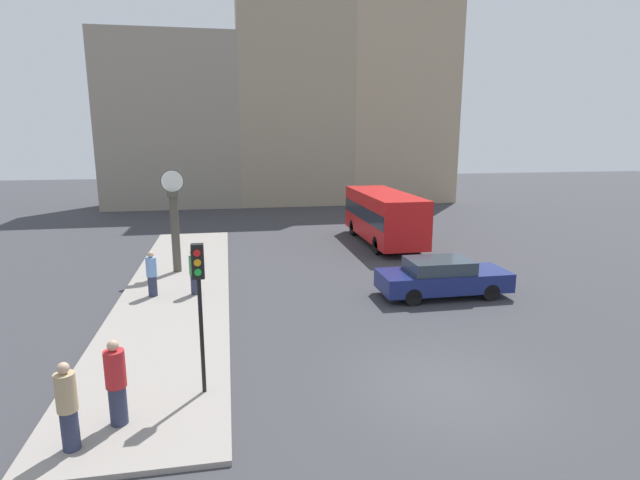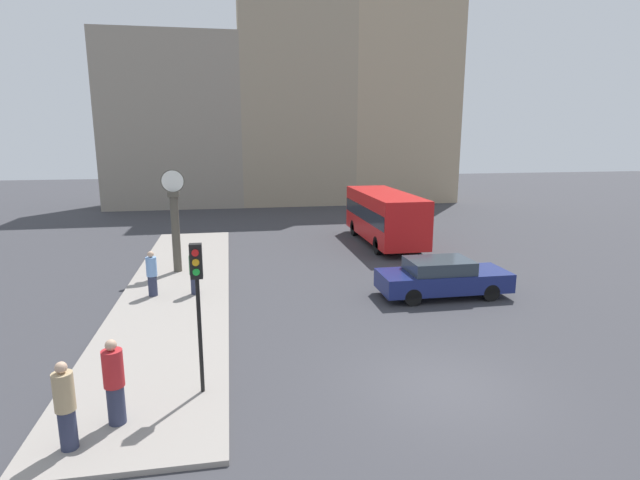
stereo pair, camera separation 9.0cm
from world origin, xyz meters
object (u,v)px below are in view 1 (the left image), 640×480
traffic_light_near (199,287)px  pedestrian_red_top (116,383)px  pedestrian_tan_coat (68,407)px  street_clock (175,223)px  pedestrian_green_hoodie (194,272)px  pedestrian_blue_stripe (152,274)px  bus_distant (384,215)px  sedan_car (442,277)px

traffic_light_near → pedestrian_red_top: 2.46m
traffic_light_near → pedestrian_tan_coat: (-2.32, -1.70, -1.60)m
pedestrian_red_top → pedestrian_tan_coat: bearing=-134.2°
pedestrian_red_top → pedestrian_tan_coat: (-0.69, -0.71, -0.03)m
street_clock → pedestrian_green_hoodie: 3.62m
street_clock → pedestrian_green_hoodie: (0.92, -3.28, -1.23)m
pedestrian_blue_stripe → pedestrian_tan_coat: pedestrian_tan_coat is taller
pedestrian_green_hoodie → pedestrian_tan_coat: 9.11m
traffic_light_near → pedestrian_blue_stripe: size_ratio=2.08×
street_clock → pedestrian_red_top: size_ratio=2.40×
bus_distant → traffic_light_near: size_ratio=2.25×
pedestrian_red_top → bus_distant: bearing=56.4°
bus_distant → pedestrian_tan_coat: size_ratio=4.47×
bus_distant → street_clock: (-10.39, -4.25, 0.63)m
sedan_car → pedestrian_tan_coat: pedestrian_tan_coat is taller
pedestrian_green_hoodie → street_clock: bearing=105.7°
bus_distant → pedestrian_tan_coat: bearing=-124.2°
sedan_car → street_clock: (-9.77, 4.78, 1.49)m
bus_distant → pedestrian_red_top: size_ratio=4.30×
sedan_car → pedestrian_green_hoodie: pedestrian_green_hoodie is taller
traffic_light_near → street_clock: bearing=98.3°
bus_distant → pedestrian_blue_stripe: (-10.95, -7.47, -0.64)m
sedan_car → bus_distant: 9.09m
sedan_car → pedestrian_red_top: size_ratio=2.63×
pedestrian_red_top → pedestrian_tan_coat: pedestrian_red_top is taller
pedestrian_blue_stripe → pedestrian_green_hoodie: size_ratio=0.98×
traffic_light_near → pedestrian_green_hoodie: 7.45m
pedestrian_green_hoodie → traffic_light_near: bearing=-85.2°
bus_distant → street_clock: bearing=-157.8°
street_clock → traffic_light_near: bearing=-81.7°
pedestrian_tan_coat → traffic_light_near: bearing=36.2°
sedan_car → pedestrian_tan_coat: (-10.55, -7.44, 0.26)m
sedan_car → pedestrian_red_top: (-9.86, -6.72, 0.29)m
sedan_car → pedestrian_blue_stripe: (-10.32, 1.56, 0.22)m
sedan_car → pedestrian_green_hoodie: bearing=170.3°
pedestrian_blue_stripe → pedestrian_green_hoodie: (1.48, -0.06, 0.03)m
traffic_light_near → sedan_car: bearing=34.9°
pedestrian_tan_coat → sedan_car: bearing=35.2°
sedan_car → pedestrian_tan_coat: size_ratio=2.74×
traffic_light_near → street_clock: size_ratio=0.80×
bus_distant → pedestrian_green_hoodie: bus_distant is taller
sedan_car → street_clock: street_clock is taller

